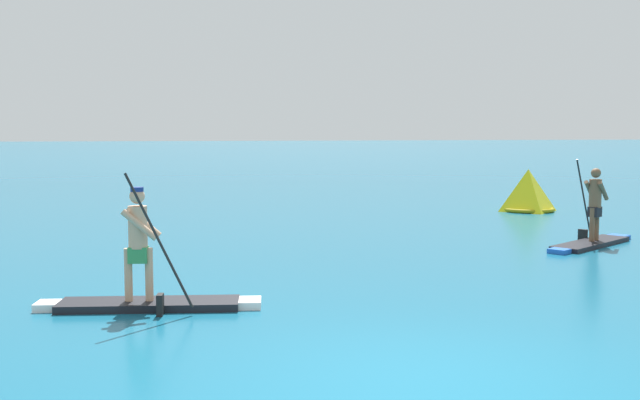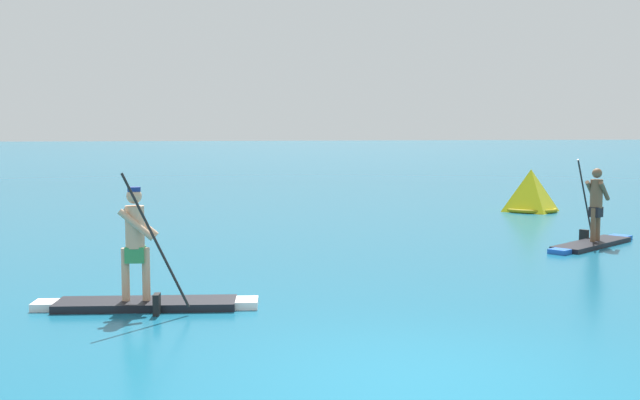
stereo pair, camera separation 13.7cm
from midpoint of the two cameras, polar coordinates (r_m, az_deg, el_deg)
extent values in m
plane|color=#145B7A|center=(7.75, 7.73, -13.26)|extent=(440.00, 440.00, 0.00)
cube|color=black|center=(10.91, -13.04, -7.65)|extent=(2.56, 1.22, 0.11)
cube|color=white|center=(10.77, -5.65, -7.71)|extent=(0.41, 0.52, 0.11)
cube|color=white|center=(11.23, -20.12, -7.47)|extent=(0.39, 0.46, 0.11)
cylinder|color=tan|center=(10.83, -13.07, -5.47)|extent=(0.11, 0.11, 0.74)
cylinder|color=tan|center=(10.88, -14.55, -5.45)|extent=(0.11, 0.11, 0.74)
cube|color=#338C4C|center=(10.81, -13.84, -4.01)|extent=(0.30, 0.27, 0.22)
cylinder|color=tan|center=(10.75, -13.89, -1.99)|extent=(0.26, 0.26, 0.59)
sphere|color=tan|center=(10.71, -13.93, 0.28)|extent=(0.21, 0.21, 0.21)
cylinder|color=navy|center=(10.70, -13.95, 0.79)|extent=(0.18, 0.18, 0.06)
cylinder|color=tan|center=(10.89, -13.49, -1.64)|extent=(0.50, 0.21, 0.45)
cylinder|color=tan|center=(10.59, -13.77, -1.84)|extent=(0.50, 0.21, 0.45)
cylinder|color=black|center=(10.29, -12.38, -3.02)|extent=(0.86, 0.24, 1.82)
cube|color=black|center=(10.45, -12.29, -7.78)|extent=(0.12, 0.21, 0.32)
cube|color=black|center=(17.38, 19.46, -3.10)|extent=(2.58, 1.81, 0.10)
cube|color=blue|center=(18.71, 21.32, -2.60)|extent=(0.50, 0.54, 0.10)
cube|color=blue|center=(16.07, 17.30, -3.69)|extent=(0.47, 0.49, 0.10)
cylinder|color=brown|center=(17.56, 19.85, -1.69)|extent=(0.11, 0.11, 0.72)
cylinder|color=brown|center=(17.36, 19.55, -1.75)|extent=(0.11, 0.11, 0.72)
cube|color=black|center=(17.43, 19.73, -0.83)|extent=(0.33, 0.32, 0.22)
cylinder|color=brown|center=(17.40, 19.77, 0.47)|extent=(0.26, 0.26, 0.61)
sphere|color=brown|center=(17.37, 19.81, 1.92)|extent=(0.21, 0.21, 0.21)
cylinder|color=brown|center=(17.50, 19.39, 0.72)|extent=(0.46, 0.32, 0.47)
cylinder|color=brown|center=(17.38, 20.30, 0.66)|extent=(0.46, 0.32, 0.47)
cylinder|color=black|center=(17.90, 19.01, 0.12)|extent=(0.76, 0.45, 1.78)
cube|color=black|center=(17.99, 18.93, -2.60)|extent=(0.17, 0.21, 0.32)
pyramid|color=yellow|center=(24.38, 15.20, 0.72)|extent=(1.54, 1.54, 1.31)
torus|color=olive|center=(24.43, 15.17, -0.67)|extent=(1.63, 1.63, 0.12)
camera|label=1|loc=(0.07, -90.25, -0.02)|focal=42.59mm
camera|label=2|loc=(0.07, 89.75, 0.02)|focal=42.59mm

